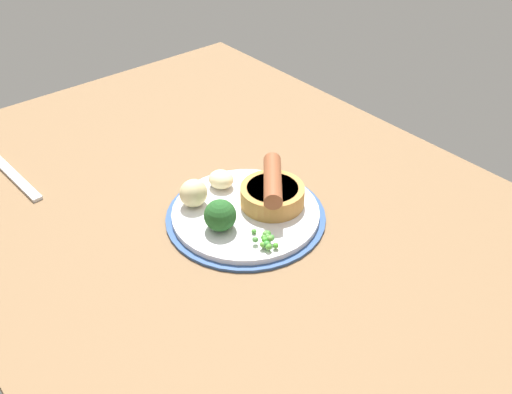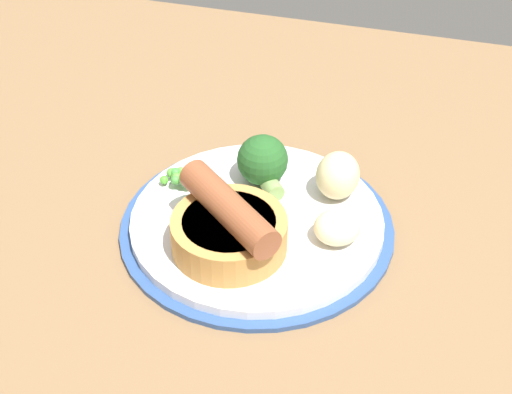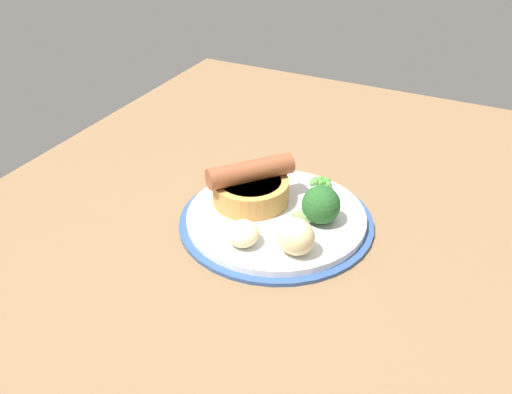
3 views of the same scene
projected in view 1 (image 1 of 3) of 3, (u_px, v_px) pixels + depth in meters
dining_table at (228, 211)px, 91.21cm from camera, size 110.00×80.00×3.00cm
dinner_plate at (246, 214)px, 87.28cm from camera, size 24.49×24.49×1.40cm
sausage_pudding at (272, 192)px, 86.79cm from camera, size 10.33×9.86×5.79cm
pea_pile at (266, 239)px, 79.82cm from camera, size 5.34×2.79×1.76cm
broccoli_floret_near at (220, 215)px, 82.04cm from camera, size 5.05×5.56×4.74cm
potato_chunk_0 at (194, 193)px, 86.51cm from camera, size 4.46×4.83×4.42cm
potato_chunk_2 at (221, 179)px, 90.82cm from camera, size 5.20×5.03×2.84cm
fork at (14, 176)px, 95.99cm from camera, size 18.06×2.50×0.60cm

